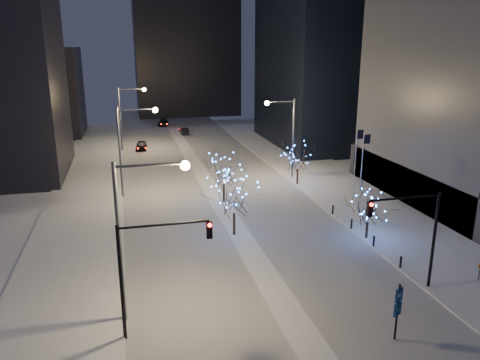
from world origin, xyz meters
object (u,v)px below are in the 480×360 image
object	(u,v)px
traffic_signal_west	(149,260)
holiday_tree_median_far	(224,171)
car_far	(163,123)
holiday_tree_median_near	(234,195)
car_near	(141,146)
street_lamp_w_far	(126,110)
holiday_tree_plaza_near	(369,208)
street_lamp_w_mid	(129,139)
street_lamp_w_near	(136,219)
car_mid	(184,131)
traffic_signal_east	(415,226)
wayfinding_sign	(398,306)
holiday_tree_plaza_far	(298,156)
street_lamp_east	(286,128)

from	to	relation	value
traffic_signal_west	holiday_tree_median_far	size ratio (longest dim) A/B	1.35
car_far	holiday_tree_median_near	xyz separation A→B (m)	(1.00, -61.49, 3.16)
car_far	car_near	bearing A→B (deg)	-93.47
holiday_tree_median_near	street_lamp_w_far	bearing A→B (deg)	102.27
holiday_tree_plaza_near	street_lamp_w_far	bearing A→B (deg)	114.72
street_lamp_w_mid	holiday_tree_plaza_near	bearing A→B (deg)	-41.54
street_lamp_w_near	car_mid	bearing A→B (deg)	80.41
street_lamp_w_near	holiday_tree_median_far	world-z (taller)	street_lamp_w_near
traffic_signal_east	car_far	size ratio (longest dim) A/B	1.51
wayfinding_sign	holiday_tree_median_near	bearing A→B (deg)	84.25
traffic_signal_east	holiday_tree_plaza_near	xyz separation A→B (m)	(1.56, 8.78, -1.87)
traffic_signal_east	car_mid	distance (m)	63.37
street_lamp_w_near	traffic_signal_east	xyz separation A→B (m)	(17.88, -1.00, -1.74)
holiday_tree_median_far	holiday_tree_plaza_near	bearing A→B (deg)	-51.48
holiday_tree_plaza_near	holiday_tree_plaza_far	size ratio (longest dim) A/B	0.80
street_lamp_w_near	street_lamp_w_far	distance (m)	50.00
car_near	car_mid	bearing A→B (deg)	60.88
holiday_tree_median_far	street_lamp_w_mid	bearing A→B (deg)	153.72
car_far	holiday_tree_plaza_near	world-z (taller)	holiday_tree_plaza_near
holiday_tree_median_near	street_lamp_east	bearing A→B (deg)	57.77
traffic_signal_west	holiday_tree_plaza_near	size ratio (longest dim) A/B	1.63
traffic_signal_east	car_far	bearing A→B (deg)	98.06
traffic_signal_east	street_lamp_w_near	bearing A→B (deg)	176.79
traffic_signal_east	car_near	distance (m)	53.18
car_near	holiday_tree_median_far	bearing A→B (deg)	-70.07
street_lamp_w_near	traffic_signal_west	xyz separation A→B (m)	(0.50, -2.00, -1.74)
street_lamp_w_mid	car_far	xyz separation A→B (m)	(7.44, 47.71, -5.83)
wayfinding_sign	traffic_signal_east	bearing A→B (deg)	26.45
holiday_tree_plaza_far	wayfinding_sign	size ratio (longest dim) A/B	1.53
traffic_signal_east	car_far	world-z (taller)	traffic_signal_east
street_lamp_w_near	car_far	distance (m)	73.32
traffic_signal_east	holiday_tree_median_near	size ratio (longest dim) A/B	1.22
street_lamp_w_far	wayfinding_sign	world-z (taller)	street_lamp_w_far
street_lamp_w_far	traffic_signal_west	xyz separation A→B (m)	(0.50, -52.00, -1.74)
holiday_tree_median_far	wayfinding_sign	bearing A→B (deg)	-80.21
car_near	holiday_tree_plaza_far	xyz separation A→B (m)	(17.47, -24.79, 2.86)
street_lamp_w_far	car_mid	xyz separation A→B (m)	(10.44, 11.80, -5.86)
traffic_signal_west	holiday_tree_plaza_far	xyz separation A→B (m)	(18.94, 26.80, -1.19)
street_lamp_w_mid	holiday_tree_plaza_far	size ratio (longest dim) A/B	1.86
car_far	holiday_tree_median_far	size ratio (longest dim) A/B	0.89
holiday_tree_plaza_near	traffic_signal_east	bearing A→B (deg)	-100.08
traffic_signal_west	car_near	xyz separation A→B (m)	(1.47, 51.59, -4.05)
holiday_tree_median_near	holiday_tree_plaza_near	bearing A→B (deg)	-17.37
street_lamp_w_near	wayfinding_sign	size ratio (longest dim) A/B	2.85
car_mid	holiday_tree_median_far	distance (m)	41.57
street_lamp_w_far	car_near	bearing A→B (deg)	-11.93
wayfinding_sign	holiday_tree_plaza_near	bearing A→B (deg)	44.11
street_lamp_w_mid	holiday_tree_median_far	distance (m)	10.92
holiday_tree_median_near	holiday_tree_plaza_near	xyz separation A→B (m)	(11.00, -3.44, -0.94)
car_mid	holiday_tree_plaza_far	world-z (taller)	holiday_tree_plaza_far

